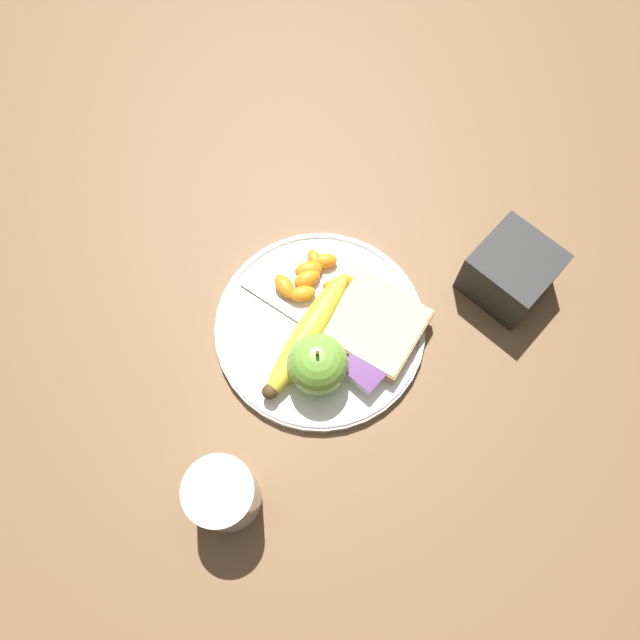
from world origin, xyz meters
The scene contains 18 objects.
ground_plane centered at (0.00, 0.00, 0.00)m, with size 3.00×3.00×0.00m, color brown.
plate centered at (0.00, 0.00, 0.01)m, with size 0.25×0.25×0.01m.
juice_glass centered at (0.06, -0.21, 0.04)m, with size 0.07×0.07×0.09m.
apple centered at (0.04, -0.04, 0.05)m, with size 0.07×0.07×0.08m.
banana centered at (0.00, -0.02, 0.03)m, with size 0.07×0.18×0.03m.
bread_slice centered at (0.05, 0.04, 0.02)m, with size 0.12×0.12×0.02m.
fork centered at (0.00, -0.01, 0.01)m, with size 0.18×0.04×0.00m.
jam_packet centered at (0.08, -0.01, 0.02)m, with size 0.05×0.04×0.02m.
orange_segment_0 centered at (-0.06, 0.01, 0.02)m, with size 0.04×0.03×0.02m.
orange_segment_1 centered at (-0.01, 0.00, 0.02)m, with size 0.03×0.02×0.02m.
orange_segment_2 centered at (-0.02, 0.04, 0.02)m, with size 0.03×0.02×0.02m.
orange_segment_3 centered at (-0.05, 0.06, 0.02)m, with size 0.03×0.03×0.02m.
orange_segment_4 centered at (-0.02, 0.06, 0.02)m, with size 0.03×0.03×0.02m.
orange_segment_5 centered at (-0.05, 0.03, 0.02)m, with size 0.03×0.04×0.02m.
orange_segment_6 centered at (-0.06, 0.04, 0.02)m, with size 0.04×0.04×0.02m.
orange_segment_7 centered at (-0.06, 0.06, 0.02)m, with size 0.03×0.03×0.02m.
orange_segment_8 centered at (-0.04, 0.01, 0.02)m, with size 0.03×0.04×0.02m.
condiment_caddy centered at (0.13, 0.20, 0.04)m, with size 0.09×0.09×0.07m.
Camera 1 is at (0.18, -0.19, 0.70)m, focal length 35.00 mm.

